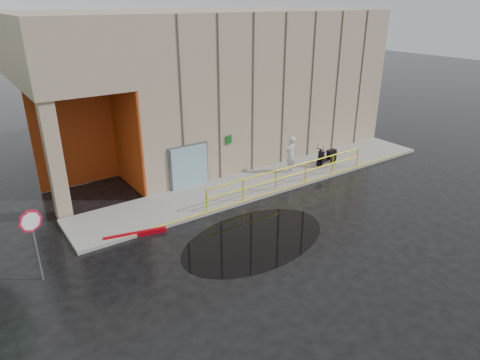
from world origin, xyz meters
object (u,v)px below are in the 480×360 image
object	(u,v)px
person	(290,154)
red_curb	(135,235)
scooter	(328,152)
stop_sign	(32,230)

from	to	relation	value
person	red_curb	size ratio (longest dim) A/B	0.80
person	scooter	size ratio (longest dim) A/B	1.18
scooter	red_curb	distance (m)	11.67
scooter	stop_sign	size ratio (longest dim) A/B	0.63
red_curb	person	bearing A→B (deg)	9.26
person	scooter	bearing A→B (deg)	150.42
scooter	stop_sign	xyz separation A→B (m)	(-15.17, -2.05, 1.02)
person	red_curb	distance (m)	9.40
stop_sign	red_curb	size ratio (longest dim) A/B	1.08
stop_sign	red_curb	distance (m)	4.10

